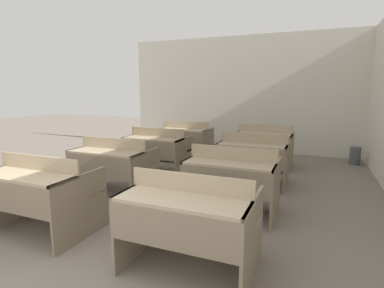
{
  "coord_description": "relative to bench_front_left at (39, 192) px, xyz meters",
  "views": [
    {
      "loc": [
        1.89,
        -0.87,
        1.59
      ],
      "look_at": [
        0.14,
        3.38,
        0.77
      ],
      "focal_mm": 28.0,
      "sensor_mm": 36.0,
      "label": 1
    }
  ],
  "objects": [
    {
      "name": "bench_third_left",
      "position": [
        -0.0,
        2.7,
        0.0
      ],
      "size": [
        1.13,
        0.82,
        0.89
      ],
      "color": "#786952",
      "rests_on": "ground_plane"
    },
    {
      "name": "wastepaper_bin",
      "position": [
        3.66,
        4.94,
        -0.29
      ],
      "size": [
        0.23,
        0.23,
        0.39
      ],
      "color": "#474C51",
      "rests_on": "ground_plane"
    },
    {
      "name": "bench_third_right",
      "position": [
        1.85,
        2.71,
        0.0
      ],
      "size": [
        1.13,
        0.82,
        0.89
      ],
      "color": "#7B6C55",
      "rests_on": "ground_plane"
    },
    {
      "name": "bench_front_left",
      "position": [
        0.0,
        0.0,
        0.0
      ],
      "size": [
        1.13,
        0.82,
        0.89
      ],
      "color": "#7E6E58",
      "rests_on": "ground_plane"
    },
    {
      "name": "bench_back_left",
      "position": [
        -0.01,
        4.08,
        0.0
      ],
      "size": [
        1.13,
        0.82,
        0.89
      ],
      "color": "#82735C",
      "rests_on": "ground_plane"
    },
    {
      "name": "bench_second_left",
      "position": [
        -0.01,
        1.34,
        0.0
      ],
      "size": [
        1.13,
        0.82,
        0.89
      ],
      "color": "#7E6F58",
      "rests_on": "ground_plane"
    },
    {
      "name": "wall_back",
      "position": [
        0.91,
        5.59,
        1.02
      ],
      "size": [
        6.12,
        0.06,
        2.99
      ],
      "color": "beige",
      "rests_on": "ground_plane"
    },
    {
      "name": "bench_second_right",
      "position": [
        1.85,
        1.33,
        0.0
      ],
      "size": [
        1.13,
        0.82,
        0.89
      ],
      "color": "#7D6E57",
      "rests_on": "ground_plane"
    },
    {
      "name": "bench_back_right",
      "position": [
        1.84,
        4.08,
        0.0
      ],
      "size": [
        1.13,
        0.82,
        0.89
      ],
      "color": "#82735C",
      "rests_on": "ground_plane"
    },
    {
      "name": "bench_front_right",
      "position": [
        1.83,
        -0.03,
        0.0
      ],
      "size": [
        1.13,
        0.82,
        0.89
      ],
      "color": "gray",
      "rests_on": "ground_plane"
    }
  ]
}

